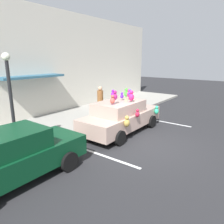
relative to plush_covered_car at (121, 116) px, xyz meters
The scene contains 10 objects.
ground_plane 2.06m from the plush_covered_car, 113.16° to the right, with size 60.00×60.00×0.00m, color #262628.
sidewalk 3.42m from the plush_covered_car, 102.86° to the left, with size 24.00×4.00×0.15m, color gray.
storefront_building 5.96m from the plush_covered_car, 97.92° to the left, with size 24.00×1.25×6.40m.
parking_stripe_front 3.04m from the plush_covered_car, 14.61° to the right, with size 0.12×3.60×0.01m, color silver.
parking_stripe_rear 2.78m from the plush_covered_car, 163.84° to the right, with size 0.12×3.60×0.01m, color silver.
plush_covered_car is the anchor object (origin of this frame).
parked_sedan_behind 5.42m from the plush_covered_car, behind, with size 4.32×1.86×1.54m.
teddy_bear_on_sidewalk 3.02m from the plush_covered_car, 45.74° to the left, with size 0.35×0.30×0.68m.
street_lamp_post 4.95m from the plush_covered_car, 158.02° to the left, with size 0.28×0.28×3.55m.
pedestrian_near_shopfront 1.81m from the plush_covered_car, 74.20° to the left, with size 0.32×0.32×1.91m.
Camera 1 is at (-7.29, -3.74, 3.49)m, focal length 33.54 mm.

